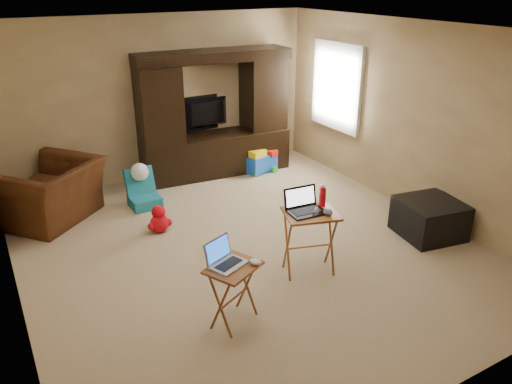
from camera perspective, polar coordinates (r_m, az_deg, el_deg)
floor at (r=6.02m, az=-0.96°, el=-6.33°), size 5.50×5.50×0.00m
ceiling at (r=5.25m, az=-1.15°, el=18.07°), size 5.50×5.50×0.00m
wall_back at (r=7.94m, az=-10.87°, el=10.41°), size 5.00×0.00×5.00m
wall_front at (r=3.57m, az=21.09°, el=-7.59°), size 5.00×0.00×5.00m
wall_right at (r=7.01m, az=17.31°, el=8.04°), size 0.00×5.50×5.50m
window_pane at (r=8.07m, az=9.29°, el=11.82°), size 0.00×1.20×1.20m
window_frame at (r=8.05m, az=9.18°, el=11.81°), size 0.06×1.14×1.34m
entertainment_center at (r=7.98m, az=-4.80°, el=8.83°), size 2.44×0.80×1.97m
television at (r=8.20m, az=-5.50°, el=8.91°), size 1.01×0.21×0.57m
recliner at (r=7.06m, az=-22.44°, el=-0.05°), size 1.59×1.57×0.78m
child_rocker at (r=7.11m, az=-12.70°, el=0.35°), size 0.41×0.47×0.54m
plush_toy at (r=6.41m, az=-11.03°, el=-3.00°), size 0.33×0.27×0.36m
push_toy at (r=8.22m, az=0.56°, el=3.67°), size 0.63×0.52×0.41m
ottoman at (r=6.56m, az=19.22°, el=-2.85°), size 0.82×0.82×0.45m
tray_table_left at (r=4.69m, az=-2.56°, el=-11.62°), size 0.58×0.54×0.61m
tray_table_right at (r=5.42m, az=6.13°, el=-5.78°), size 0.66×0.59×0.72m
laptop_left at (r=4.47m, az=-3.18°, el=-7.10°), size 0.39×0.36×0.24m
laptop_right at (r=5.19m, az=5.87°, el=-1.18°), size 0.40×0.34×0.24m
mouse_left at (r=4.53m, az=-0.07°, el=-7.99°), size 0.12×0.14×0.05m
mouse_right at (r=5.22m, az=8.24°, el=-2.24°), size 0.14×0.17×0.06m
water_bottle at (r=5.37m, az=7.58°, el=-0.50°), size 0.07×0.07×0.22m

